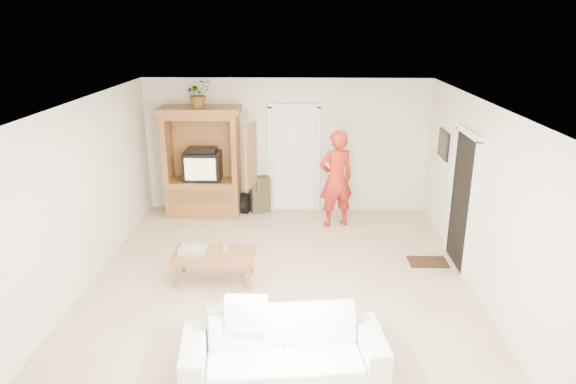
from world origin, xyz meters
The scene contains 19 objects.
floor centered at (0.00, 0.00, 0.00)m, with size 6.00×6.00×0.00m, color tan.
ceiling centered at (0.00, 0.00, 2.60)m, with size 6.00×6.00×0.00m, color white.
wall_back centered at (0.00, 3.00, 1.30)m, with size 5.50×5.50×0.00m, color silver.
wall_front centered at (0.00, -3.00, 1.30)m, with size 5.50×5.50×0.00m, color silver.
wall_left centered at (-2.75, 0.00, 1.30)m, with size 6.00×6.00×0.00m, color silver.
wall_right centered at (2.75, 0.00, 1.30)m, with size 6.00×6.00×0.00m, color silver.
armoire centered at (-1.58, 2.66, 0.91)m, with size 1.82×1.14×2.10m.
door_back centered at (0.15, 2.97, 1.02)m, with size 0.85×0.05×2.04m, color white.
doorway_right centered at (2.73, 0.60, 1.02)m, with size 0.05×0.90×2.04m, color black.
framed_picture centered at (2.73, 1.90, 1.60)m, with size 0.03×0.60×0.48m, color black.
doormat centered at (2.30, 0.60, 0.01)m, with size 0.60×0.40×0.02m, color #382316.
plant centered at (-1.60, 2.63, 2.35)m, with size 0.45×0.39×0.50m, color #4C7238.
man centered at (0.92, 2.13, 0.89)m, with size 0.65×0.43×1.79m, color #A62416.
sofa centered at (0.13, -2.11, 0.31)m, with size 2.15×0.84×0.63m, color silver.
coffee_table centered at (-0.96, -0.06, 0.38)m, with size 1.17×0.64×0.44m.
towel centered at (-1.26, -0.06, 0.48)m, with size 0.38×0.28×0.08m, color #EB504E.
candle centered at (-0.80, -0.01, 0.49)m, with size 0.08×0.08×0.10m, color tan.
backpack_black centered at (-0.88, 2.73, 0.19)m, with size 0.30×0.18×0.37m, color black, non-canonical shape.
backpack_olive centered at (-0.53, 2.82, 0.35)m, with size 0.37×0.27×0.71m, color #47442B, non-canonical shape.
Camera 1 is at (0.31, -6.76, 3.61)m, focal length 32.00 mm.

